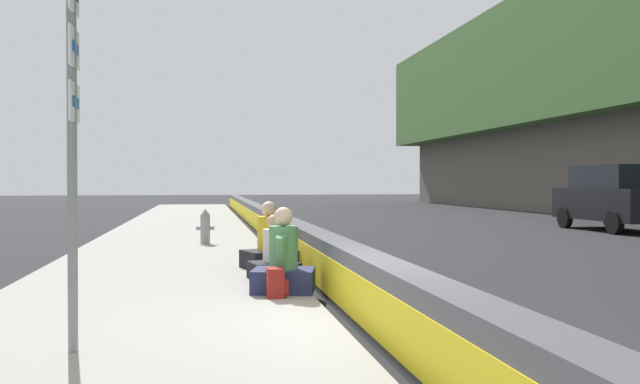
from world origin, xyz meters
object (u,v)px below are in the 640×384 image
at_px(seated_person_foreground, 283,265).
at_px(backpack, 276,283).
at_px(seated_person_rear, 269,247).
at_px(parked_car_fourth, 613,197).
at_px(fire_hydrant, 205,226).
at_px(seated_person_middle, 274,259).
at_px(route_sign_post, 73,125).

height_order(seated_person_foreground, backpack, seated_person_foreground).
xyz_separation_m(seated_person_rear, parked_car_fourth, (9.19, -12.84, 0.66)).
relative_size(fire_hydrant, seated_person_middle, 0.85).
bearing_deg(backpack, seated_person_middle, -4.96).
bearing_deg(seated_person_middle, route_sign_post, 151.89).
relative_size(seated_person_foreground, seated_person_rear, 1.00).
distance_m(route_sign_post, backpack, 3.88).
bearing_deg(route_sign_post, fire_hydrant, -6.52).
bearing_deg(seated_person_middle, seated_person_rear, -2.21).
relative_size(seated_person_rear, parked_car_fourth, 0.25).
distance_m(seated_person_middle, backpack, 1.71).
height_order(seated_person_rear, backpack, seated_person_rear).
bearing_deg(seated_person_rear, seated_person_foreground, 179.00).
bearing_deg(parked_car_fourth, seated_person_foreground, 132.58).
height_order(seated_person_rear, parked_car_fourth, parked_car_fourth).
bearing_deg(fire_hydrant, seated_person_rear, -167.60).
height_order(seated_person_middle, parked_car_fourth, parked_car_fourth).
xyz_separation_m(seated_person_foreground, parked_car_fourth, (11.84, -12.89, 0.67)).
distance_m(seated_person_foreground, parked_car_fourth, 17.51).
height_order(seated_person_foreground, parked_car_fourth, parked_car_fourth).
distance_m(fire_hydrant, seated_person_middle, 6.59).
height_order(route_sign_post, seated_person_rear, route_sign_post).
distance_m(seated_person_middle, parked_car_fourth, 16.71).
bearing_deg(route_sign_post, parked_car_fourth, -45.55).
bearing_deg(seated_person_foreground, seated_person_middle, 0.36).
xyz_separation_m(seated_person_middle, seated_person_rear, (1.41, -0.05, 0.05)).
distance_m(seated_person_rear, backpack, 3.12).
relative_size(fire_hydrant, backpack, 2.20).
height_order(backpack, parked_car_fourth, parked_car_fourth).
bearing_deg(parked_car_fourth, fire_hydrant, 106.34).
xyz_separation_m(route_sign_post, backpack, (2.61, -2.15, -1.90)).
bearing_deg(fire_hydrant, parked_car_fourth, -73.66).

